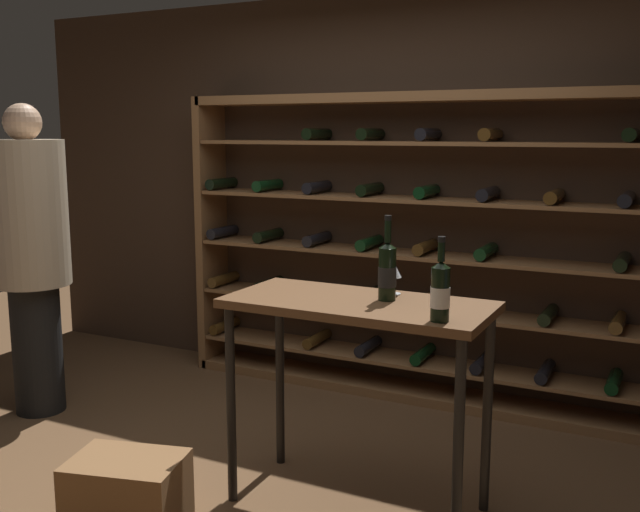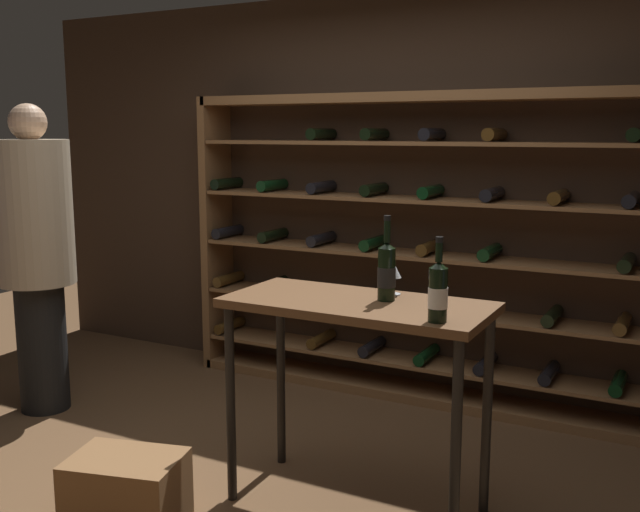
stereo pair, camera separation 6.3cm
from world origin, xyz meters
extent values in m
plane|color=brown|center=(0.00, 0.00, 0.00)|extent=(9.67, 9.67, 0.00)
cube|color=#3D2B1E|center=(0.00, 1.83, 1.31)|extent=(5.95, 0.10, 2.61)
cube|color=brown|center=(-1.36, 1.62, 0.98)|extent=(0.06, 0.32, 1.96)
cube|color=brown|center=(0.28, 1.62, 1.93)|extent=(3.28, 0.32, 0.06)
cube|color=brown|center=(0.28, 1.62, 0.03)|extent=(3.28, 0.32, 0.06)
cube|color=brown|center=(0.28, 1.62, 0.24)|extent=(3.20, 0.32, 0.02)
cylinder|color=#4C3314|center=(-1.26, 1.62, 0.30)|extent=(0.08, 0.30, 0.08)
cylinder|color=#4C3314|center=(-0.49, 1.62, 0.30)|extent=(0.08, 0.30, 0.08)
cylinder|color=black|center=(-0.10, 1.62, 0.30)|extent=(0.08, 0.30, 0.08)
cylinder|color=black|center=(0.28, 1.62, 0.30)|extent=(0.08, 0.30, 0.08)
cylinder|color=black|center=(0.67, 1.62, 0.30)|extent=(0.08, 0.30, 0.08)
cylinder|color=black|center=(1.05, 1.62, 0.30)|extent=(0.08, 0.30, 0.08)
cylinder|color=black|center=(1.44, 1.62, 0.30)|extent=(0.08, 0.30, 0.08)
cube|color=brown|center=(0.28, 1.62, 0.59)|extent=(3.20, 0.32, 0.02)
cylinder|color=#4C3314|center=(-1.26, 1.62, 0.65)|extent=(0.08, 0.30, 0.08)
cylinder|color=black|center=(-0.87, 1.62, 0.65)|extent=(0.08, 0.30, 0.08)
cylinder|color=black|center=(-0.10, 1.62, 0.65)|extent=(0.08, 0.30, 0.08)
cylinder|color=#4C3314|center=(0.28, 1.62, 0.65)|extent=(0.08, 0.30, 0.08)
cylinder|color=black|center=(1.05, 1.62, 0.65)|extent=(0.08, 0.30, 0.08)
cylinder|color=#4C3314|center=(1.44, 1.62, 0.65)|extent=(0.08, 0.30, 0.08)
cube|color=brown|center=(0.28, 1.62, 0.94)|extent=(3.20, 0.32, 0.02)
cylinder|color=black|center=(-1.26, 1.62, 1.00)|extent=(0.08, 0.30, 0.08)
cylinder|color=black|center=(-0.87, 1.62, 1.00)|extent=(0.08, 0.30, 0.08)
cylinder|color=black|center=(-0.49, 1.62, 1.00)|extent=(0.08, 0.30, 0.08)
cylinder|color=black|center=(-0.10, 1.62, 1.00)|extent=(0.08, 0.30, 0.08)
cylinder|color=#4C3314|center=(0.28, 1.62, 1.00)|extent=(0.08, 0.30, 0.08)
cylinder|color=black|center=(0.67, 1.62, 1.00)|extent=(0.08, 0.30, 0.08)
cylinder|color=black|center=(1.44, 1.62, 1.00)|extent=(0.08, 0.30, 0.08)
cube|color=brown|center=(0.28, 1.62, 1.29)|extent=(3.20, 0.32, 0.02)
cylinder|color=black|center=(-1.26, 1.62, 1.35)|extent=(0.08, 0.30, 0.08)
cylinder|color=black|center=(-0.87, 1.62, 1.35)|extent=(0.08, 0.30, 0.08)
cylinder|color=black|center=(-0.49, 1.62, 1.35)|extent=(0.08, 0.30, 0.08)
cylinder|color=black|center=(-0.10, 1.62, 1.35)|extent=(0.08, 0.30, 0.08)
cylinder|color=black|center=(0.28, 1.62, 1.35)|extent=(0.08, 0.30, 0.08)
cylinder|color=black|center=(0.67, 1.62, 1.35)|extent=(0.08, 0.30, 0.08)
cylinder|color=#4C3314|center=(1.05, 1.62, 1.35)|extent=(0.08, 0.30, 0.08)
cylinder|color=black|center=(1.44, 1.62, 1.35)|extent=(0.08, 0.30, 0.08)
cube|color=brown|center=(0.28, 1.62, 1.64)|extent=(3.20, 0.32, 0.02)
cylinder|color=black|center=(-0.49, 1.62, 1.70)|extent=(0.08, 0.30, 0.08)
cylinder|color=black|center=(-0.10, 1.62, 1.70)|extent=(0.08, 0.30, 0.08)
cylinder|color=black|center=(0.28, 1.62, 1.70)|extent=(0.08, 0.30, 0.08)
cylinder|color=#4C3314|center=(0.67, 1.62, 1.70)|extent=(0.08, 0.30, 0.08)
cylinder|color=black|center=(1.44, 1.62, 1.70)|extent=(0.08, 0.30, 0.08)
cube|color=brown|center=(0.48, 0.16, 0.96)|extent=(1.18, 0.55, 0.04)
cylinder|color=black|center=(-0.06, -0.07, 0.47)|extent=(0.04, 0.04, 0.94)
cylinder|color=black|center=(1.02, -0.07, 0.47)|extent=(0.04, 0.04, 0.94)
cylinder|color=black|center=(-0.06, 0.38, 0.47)|extent=(0.04, 0.04, 0.94)
cylinder|color=black|center=(1.02, 0.38, 0.47)|extent=(0.04, 0.04, 0.94)
cylinder|color=black|center=(-1.76, 0.33, 0.40)|extent=(0.30, 0.30, 0.80)
cylinder|color=tan|center=(-1.76, 0.33, 1.24)|extent=(0.46, 0.46, 0.87)
sphere|color=tan|center=(-1.76, 0.33, 1.77)|extent=(0.22, 0.22, 0.22)
cube|color=brown|center=(-0.32, -0.50, 0.16)|extent=(0.55, 0.45, 0.33)
cylinder|color=black|center=(0.91, -0.03, 1.09)|extent=(0.07, 0.07, 0.22)
cone|color=black|center=(0.91, -0.03, 1.21)|extent=(0.07, 0.07, 0.03)
cylinder|color=black|center=(0.91, -0.03, 1.26)|extent=(0.03, 0.03, 0.08)
cylinder|color=black|center=(0.91, -0.03, 1.31)|extent=(0.03, 0.03, 0.02)
cylinder|color=silver|center=(0.91, -0.03, 1.08)|extent=(0.08, 0.08, 0.08)
cylinder|color=black|center=(0.59, 0.22, 1.10)|extent=(0.08, 0.08, 0.24)
cone|color=black|center=(0.59, 0.22, 1.23)|extent=(0.08, 0.08, 0.03)
cylinder|color=black|center=(0.59, 0.22, 1.29)|extent=(0.03, 0.03, 0.10)
cylinder|color=black|center=(0.59, 0.22, 1.35)|extent=(0.03, 0.03, 0.02)
cylinder|color=black|center=(0.59, 0.22, 1.08)|extent=(0.08, 0.08, 0.09)
cylinder|color=silver|center=(0.57, 0.34, 0.98)|extent=(0.07, 0.07, 0.00)
cylinder|color=silver|center=(0.57, 0.34, 1.02)|extent=(0.01, 0.01, 0.08)
cone|color=silver|center=(0.57, 0.34, 1.09)|extent=(0.07, 0.07, 0.07)
cylinder|color=#590A14|center=(0.57, 0.34, 1.08)|extent=(0.04, 0.04, 0.02)
camera|label=1|loc=(1.78, -2.77, 1.72)|focal=41.38mm
camera|label=2|loc=(1.84, -2.74, 1.72)|focal=41.38mm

